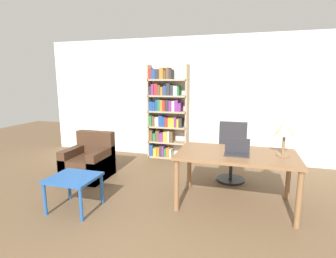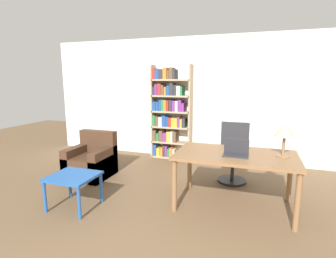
# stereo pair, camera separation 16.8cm
# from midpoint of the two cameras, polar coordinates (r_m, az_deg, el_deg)

# --- Properties ---
(wall_back) EXTENTS (8.00, 0.06, 2.70)m
(wall_back) POSITION_cam_midpoint_polar(r_m,az_deg,el_deg) (5.84, 11.16, 6.31)
(wall_back) COLOR white
(wall_back) RESTS_ON ground_plane
(desk) EXTENTS (1.63, 0.95, 0.77)m
(desk) POSITION_cam_midpoint_polar(r_m,az_deg,el_deg) (3.79, 15.71, -6.58)
(desk) COLOR olive
(desk) RESTS_ON ground_plane
(laptop) EXTENTS (0.33, 0.21, 0.22)m
(laptop) POSITION_cam_midpoint_polar(r_m,az_deg,el_deg) (3.67, 15.83, -4.84)
(laptop) COLOR #2D2D33
(laptop) RESTS_ON desk
(table_lamp) EXTENTS (0.26, 0.26, 0.47)m
(table_lamp) POSITION_cam_midpoint_polar(r_m,az_deg,el_deg) (3.76, 25.27, -0.26)
(table_lamp) COLOR olive
(table_lamp) RESTS_ON desk
(office_chair) EXTENTS (0.51, 0.51, 1.03)m
(office_chair) POSITION_cam_midpoint_polar(r_m,az_deg,el_deg) (4.80, 15.04, -5.42)
(office_chair) COLOR black
(office_chair) RESTS_ON ground_plane
(side_table_blue) EXTENTS (0.62, 0.57, 0.47)m
(side_table_blue) POSITION_cam_midpoint_polar(r_m,az_deg,el_deg) (3.89, -18.75, -10.43)
(side_table_blue) COLOR #2356A3
(side_table_blue) RESTS_ON ground_plane
(armchair) EXTENTS (0.73, 0.74, 0.82)m
(armchair) POSITION_cam_midpoint_polar(r_m,az_deg,el_deg) (5.08, -15.43, -6.86)
(armchair) COLOR #472D1E
(armchair) RESTS_ON ground_plane
(bookshelf) EXTENTS (0.91, 0.28, 2.10)m
(bookshelf) POSITION_cam_midpoint_polar(r_m,az_deg,el_deg) (5.91, 0.97, 3.35)
(bookshelf) COLOR tan
(bookshelf) RESTS_ON ground_plane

